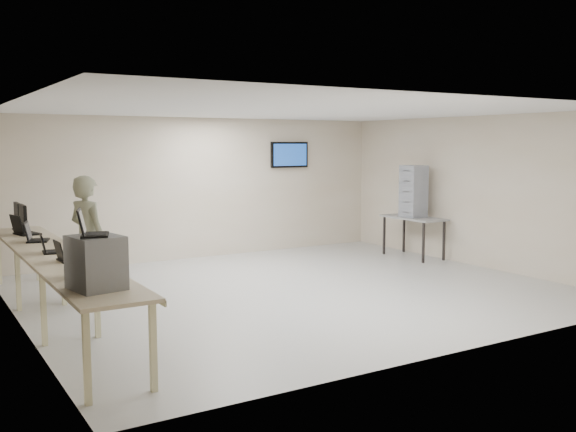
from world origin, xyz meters
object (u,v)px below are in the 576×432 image
workbench (54,259)px  equipment_box (96,262)px  soldier (88,239)px  side_table (414,221)px

workbench → equipment_box: bearing=-91.6°
workbench → soldier: (0.66, 0.98, 0.09)m
soldier → side_table: soldier is taller
workbench → side_table: workbench is taller
workbench → soldier: 1.19m
soldier → side_table: size_ratio=1.34×
workbench → side_table: bearing=9.9°
workbench → soldier: soldier is taller
workbench → equipment_box: (-0.06, -2.29, 0.33)m
soldier → side_table: 6.53m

